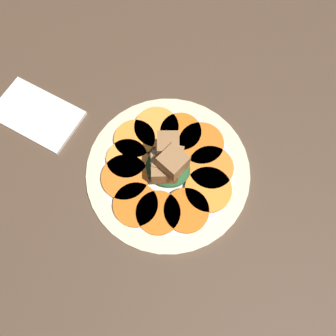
{
  "coord_description": "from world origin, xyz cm",
  "views": [
    {
      "loc": [
        9.48,
        -17.19,
        59.57
      ],
      "look_at": [
        0.0,
        0.0,
        4.1
      ],
      "focal_mm": 35.0,
      "sensor_mm": 36.0,
      "label": 1
    }
  ],
  "objects": [
    {
      "name": "table_slab",
      "position": [
        0.0,
        0.0,
        1.0
      ],
      "size": [
        120.0,
        120.0,
        2.0
      ],
      "primitive_type": "cube",
      "color": "#4C3828",
      "rests_on": "ground"
    },
    {
      "name": "plate",
      "position": [
        0.0,
        0.0,
        2.52
      ],
      "size": [
        30.11,
        30.11,
        1.05
      ],
      "color": "beige",
      "rests_on": "table_slab"
    },
    {
      "name": "carrot_slice_0",
      "position": [
        6.69,
        3.92,
        3.66
      ],
      "size": [
        8.24,
        8.24,
        1.12
      ],
      "primitive_type": "cylinder",
      "color": "orange",
      "rests_on": "plate"
    },
    {
      "name": "carrot_slice_1",
      "position": [
        3.0,
        7.33,
        3.66
      ],
      "size": [
        8.44,
        8.44,
        1.12
      ],
      "primitive_type": "cylinder",
      "color": "orange",
      "rests_on": "plate"
    },
    {
      "name": "carrot_slice_2",
      "position": [
        -1.45,
        7.56,
        3.66
      ],
      "size": [
        7.79,
        7.79,
        1.12
      ],
      "primitive_type": "cylinder",
      "color": "orange",
      "rests_on": "plate"
    },
    {
      "name": "carrot_slice_3",
      "position": [
        -5.92,
        6.21,
        3.66
      ],
      "size": [
        8.42,
        8.42,
        1.12
      ],
      "primitive_type": "cylinder",
      "color": "orange",
      "rests_on": "plate"
    },
    {
      "name": "carrot_slice_4",
      "position": [
        -8.29,
        2.11,
        3.66
      ],
      "size": [
        7.71,
        7.71,
        1.12
      ],
      "primitive_type": "cylinder",
      "color": "orange",
      "rests_on": "plate"
    },
    {
      "name": "carrot_slice_5",
      "position": [
        -7.47,
        -1.93,
        3.66
      ],
      "size": [
        7.6,
        7.6,
        1.12
      ],
      "primitive_type": "cylinder",
      "color": "#F99539",
      "rests_on": "plate"
    },
    {
      "name": "carrot_slice_6",
      "position": [
        -5.95,
        -5.16,
        3.66
      ],
      "size": [
        8.53,
        8.53,
        1.12
      ],
      "primitive_type": "cylinder",
      "color": "orange",
      "rests_on": "plate"
    },
    {
      "name": "carrot_slice_7",
      "position": [
        -1.73,
        -8.55,
        3.66
      ],
      "size": [
        7.86,
        7.86,
        1.12
      ],
      "primitive_type": "cylinder",
      "color": "orange",
      "rests_on": "plate"
    },
    {
      "name": "carrot_slice_8",
      "position": [
        2.41,
        -7.89,
        3.66
      ],
      "size": [
        7.76,
        7.76,
        1.12
      ],
      "primitive_type": "cylinder",
      "color": "orange",
      "rests_on": "plate"
    },
    {
      "name": "carrot_slice_9",
      "position": [
        6.48,
        -5.19,
        3.66
      ],
      "size": [
        7.91,
        7.91,
        1.12
      ],
      "primitive_type": "cylinder",
      "color": "#D66114",
      "rests_on": "plate"
    },
    {
      "name": "carrot_slice_10",
      "position": [
        8.14,
        0.35,
        3.66
      ],
      "size": [
        8.32,
        8.32,
        1.12
      ],
      "primitive_type": "cylinder",
      "color": "orange",
      "rests_on": "plate"
    },
    {
      "name": "center_pile",
      "position": [
        0.19,
        -0.19,
        7.3
      ],
      "size": [
        8.16,
        8.2,
        9.95
      ],
      "color": "#235128",
      "rests_on": "plate"
    },
    {
      "name": "fork",
      "position": [
        -2.17,
        -5.16,
        3.3
      ],
      "size": [
        19.19,
        7.01,
        0.4
      ],
      "rotation": [
        0.0,
        0.0,
        -0.28
      ],
      "color": "silver",
      "rests_on": "plate"
    },
    {
      "name": "napkin",
      "position": [
        -28.32,
        -2.12,
        2.4
      ],
      "size": [
        16.85,
        10.11,
        0.8
      ],
      "color": "silver",
      "rests_on": "table_slab"
    }
  ]
}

